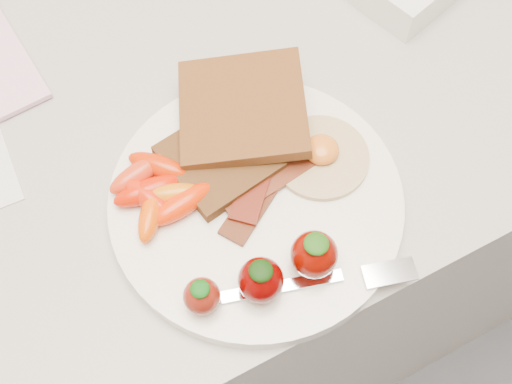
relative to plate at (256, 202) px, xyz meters
name	(u,v)px	position (x,y,z in m)	size (l,w,h in m)	color
counter	(204,248)	(-0.01, 0.17, -0.46)	(2.00, 0.60, 0.90)	gray
plate	(256,202)	(0.00, 0.00, 0.00)	(0.27, 0.27, 0.02)	white
toast_lower	(219,159)	(-0.01, 0.05, 0.02)	(0.09, 0.09, 0.01)	black
toast_upper	(243,108)	(0.03, 0.08, 0.03)	(0.12, 0.12, 0.01)	#3F240A
fried_egg	(321,155)	(0.07, 0.01, 0.01)	(0.12, 0.12, 0.02)	beige
bacon_strips	(262,183)	(0.01, 0.01, 0.01)	(0.12, 0.10, 0.01)	black
baby_carrots	(157,191)	(-0.08, 0.04, 0.02)	(0.09, 0.10, 0.02)	red
strawberries	(272,272)	(-0.03, -0.08, 0.03)	(0.13, 0.05, 0.05)	maroon
fork	(330,280)	(0.02, -0.10, 0.01)	(0.17, 0.07, 0.00)	silver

